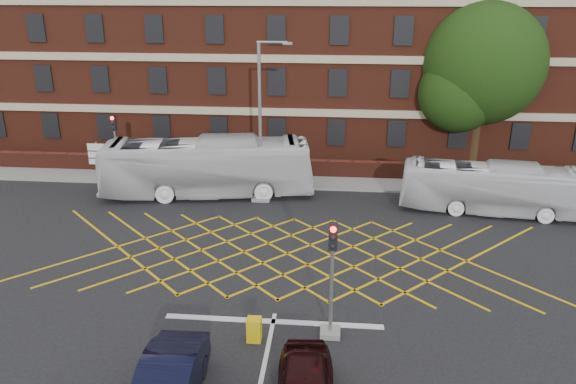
# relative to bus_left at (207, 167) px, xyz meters

# --- Properties ---
(ground) EXTENTS (120.00, 120.00, 0.00)m
(ground) POSITION_rel_bus_left_xyz_m (5.29, -9.22, -1.68)
(ground) COLOR black
(ground) RESTS_ON ground
(victorian_building) EXTENTS (51.00, 12.17, 20.40)m
(victorian_building) POSITION_rel_bus_left_xyz_m (5.53, 12.78, 6.15)
(victorian_building) COLOR #5D2518
(victorian_building) RESTS_ON ground
(boundary_wall) EXTENTS (56.00, 0.50, 1.10)m
(boundary_wall) POSITION_rel_bus_left_xyz_m (5.29, 3.78, -1.13)
(boundary_wall) COLOR #512015
(boundary_wall) RESTS_ON ground
(far_pavement) EXTENTS (60.00, 3.00, 0.12)m
(far_pavement) POSITION_rel_bus_left_xyz_m (5.29, 2.78, -1.62)
(far_pavement) COLOR slate
(far_pavement) RESTS_ON ground
(box_junction_hatching) EXTENTS (8.22, 8.22, 0.02)m
(box_junction_hatching) POSITION_rel_bus_left_xyz_m (5.29, -7.22, -1.67)
(box_junction_hatching) COLOR #CC990C
(box_junction_hatching) RESTS_ON ground
(stop_line) EXTENTS (8.00, 0.30, 0.02)m
(stop_line) POSITION_rel_bus_left_xyz_m (5.29, -12.72, -1.67)
(stop_line) COLOR silver
(stop_line) RESTS_ON ground
(bus_left) EXTENTS (12.36, 4.59, 3.36)m
(bus_left) POSITION_rel_bus_left_xyz_m (0.00, 0.00, 0.00)
(bus_left) COLOR silver
(bus_left) RESTS_ON ground
(bus_right) EXTENTS (9.90, 3.52, 2.70)m
(bus_right) POSITION_rel_bus_left_xyz_m (15.74, -1.22, -0.33)
(bus_right) COLOR silver
(bus_right) RESTS_ON ground
(deciduous_tree) EXTENTS (7.93, 7.79, 10.70)m
(deciduous_tree) POSITION_rel_bus_left_xyz_m (16.41, 7.13, 4.58)
(deciduous_tree) COLOR black
(deciduous_tree) RESTS_ON ground
(traffic_light_near) EXTENTS (0.70, 0.70, 4.27)m
(traffic_light_near) POSITION_rel_bus_left_xyz_m (7.37, -13.35, 0.08)
(traffic_light_near) COLOR slate
(traffic_light_near) RESTS_ON ground
(traffic_light_far) EXTENTS (0.70, 0.70, 4.27)m
(traffic_light_far) POSITION_rel_bus_left_xyz_m (-5.90, 1.42, 0.08)
(traffic_light_far) COLOR slate
(traffic_light_far) RESTS_ON ground
(street_lamp) EXTENTS (2.25, 1.00, 8.79)m
(street_lamp) POSITION_rel_bus_left_xyz_m (3.24, -0.52, 1.33)
(street_lamp) COLOR slate
(street_lamp) RESTS_ON ground
(direction_signs) EXTENTS (1.10, 0.16, 2.20)m
(direction_signs) POSITION_rel_bus_left_xyz_m (-7.77, 2.71, -0.30)
(direction_signs) COLOR gray
(direction_signs) RESTS_ON ground
(utility_cabinet) EXTENTS (0.49, 0.45, 0.86)m
(utility_cabinet) POSITION_rel_bus_left_xyz_m (4.77, -13.90, -1.25)
(utility_cabinet) COLOR gold
(utility_cabinet) RESTS_ON ground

